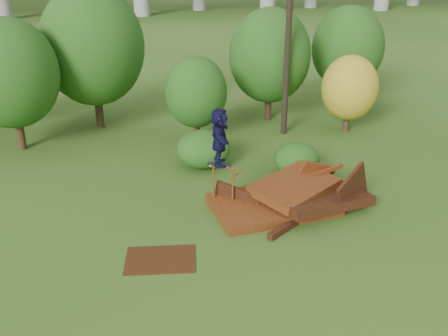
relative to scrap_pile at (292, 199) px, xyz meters
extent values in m
plane|color=#2D5116|center=(-1.50, -1.74, -0.36)|extent=(240.00, 240.00, 0.00)
cube|color=#40170B|center=(-0.63, 0.04, -0.18)|extent=(4.35, 2.99, 0.68)
cube|color=black|center=(0.87, -0.26, 0.06)|extent=(3.63, 2.82, 0.63)
cube|color=#40170B|center=(0.17, 0.24, 0.34)|extent=(3.41, 3.10, 0.60)
cube|color=black|center=(1.97, -0.46, 0.29)|extent=(1.72, 1.21, 1.94)
cube|color=#40170B|center=(1.17, 1.04, 0.19)|extent=(1.75, 0.58, 1.64)
cube|color=black|center=(-1.83, 0.44, -0.01)|extent=(1.49, 1.07, 1.12)
cube|color=black|center=(-0.33, -1.16, -0.24)|extent=(2.14, 1.57, 0.20)
cube|color=#40170B|center=(1.57, 0.74, 0.59)|extent=(1.23, 0.39, 0.30)
cylinder|color=brown|center=(-2.58, 0.62, 0.40)|extent=(0.06, 0.06, 1.52)
cylinder|color=brown|center=(-1.98, 0.34, 0.40)|extent=(0.06, 0.06, 1.52)
cylinder|color=brown|center=(-2.28, 0.48, 1.16)|extent=(0.90, 0.47, 0.06)
cube|color=black|center=(-2.39, 0.53, 1.27)|extent=(0.82, 0.54, 0.03)
cylinder|color=silver|center=(-2.69, 0.58, 1.22)|extent=(0.07, 0.05, 0.06)
cylinder|color=silver|center=(-2.61, 0.74, 1.22)|extent=(0.07, 0.05, 0.06)
cylinder|color=silver|center=(-2.16, 0.33, 1.22)|extent=(0.07, 0.05, 0.06)
cylinder|color=silver|center=(-2.09, 0.49, 1.22)|extent=(0.07, 0.05, 0.06)
imported|color=#121036|center=(-2.39, 0.53, 2.23)|extent=(0.89, 1.84, 1.91)
cube|color=#3C1F0C|center=(-4.68, -2.21, -0.35)|extent=(2.15, 1.67, 0.03)
cylinder|color=black|center=(-9.87, 7.87, 0.57)|extent=(0.36, 0.36, 1.87)
ellipsoid|color=#1F4913|center=(-9.87, 7.87, 3.03)|extent=(4.06, 4.06, 4.67)
cylinder|color=black|center=(-6.51, 10.30, 0.72)|extent=(0.39, 0.39, 2.16)
ellipsoid|color=#1F4913|center=(-6.51, 10.30, 3.63)|extent=(4.89, 4.89, 5.63)
cylinder|color=black|center=(-2.10, 7.19, 0.28)|extent=(0.31, 0.31, 1.29)
ellipsoid|color=#1F4913|center=(-2.10, 7.19, 1.98)|extent=(2.80, 2.80, 3.22)
cylinder|color=black|center=(2.05, 9.70, 0.54)|extent=(0.35, 0.35, 1.79)
ellipsoid|color=#1F4913|center=(2.05, 9.70, 2.97)|extent=(4.10, 4.10, 4.71)
cylinder|color=black|center=(5.27, 7.13, 0.22)|extent=(0.30, 0.30, 1.16)
ellipsoid|color=#A58C19|center=(5.27, 7.13, 1.80)|extent=(2.69, 2.69, 3.09)
cylinder|color=black|center=(7.01, 11.37, 0.53)|extent=(0.35, 0.35, 1.79)
ellipsoid|color=#1F4913|center=(7.01, 11.37, 2.90)|extent=(3.93, 3.93, 4.52)
ellipsoid|color=#1F4913|center=(-2.31, 4.20, 0.40)|extent=(2.20, 2.03, 1.53)
ellipsoid|color=#1F4913|center=(1.11, 2.67, 0.28)|extent=(1.81, 1.66, 1.28)
cylinder|color=black|center=(2.19, 7.46, 4.71)|extent=(0.28, 0.28, 10.14)
camera|label=1|loc=(-5.41, -14.32, 7.68)|focal=40.00mm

